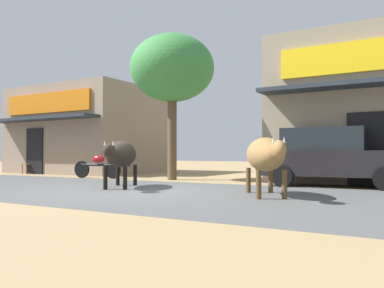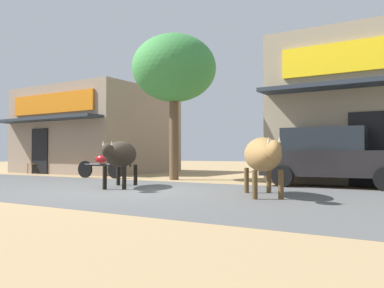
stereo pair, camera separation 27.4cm
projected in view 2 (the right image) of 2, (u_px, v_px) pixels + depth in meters
name	position (u px, v px, depth m)	size (l,w,h in m)	color
ground	(129.00, 190.00, 10.03)	(80.00, 80.00, 0.00)	tan
asphalt_road	(129.00, 190.00, 10.03)	(72.00, 6.35, 0.00)	#545555
storefront_left_cafe	(97.00, 132.00, 20.60)	(6.60, 6.52, 4.13)	gray
roadside_tree	(174.00, 69.00, 14.35)	(3.00, 3.00, 5.19)	brown
parked_hatchback_car	(333.00, 157.00, 11.22)	(4.05, 1.98, 1.64)	black
parked_motorcycle	(101.00, 166.00, 15.23)	(2.07, 0.32, 1.07)	black
cow_near_brown	(121.00, 155.00, 10.94)	(1.73, 2.64, 1.26)	#2B241C
cow_far_dark	(263.00, 155.00, 8.67)	(1.78, 2.48, 1.27)	olive
cafe_chair_near_tree	(35.00, 163.00, 18.92)	(0.49, 0.49, 0.92)	brown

